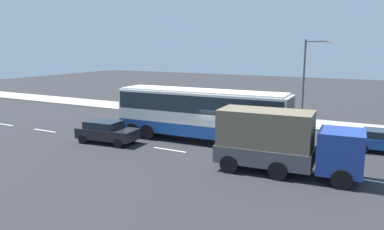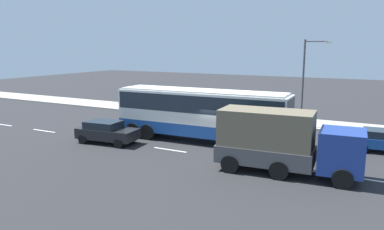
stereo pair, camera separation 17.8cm
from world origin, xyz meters
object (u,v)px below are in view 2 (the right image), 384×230
(cargo_truck, at_px, (284,141))
(car_black_sedan, at_px, (107,131))
(pedestrian_near_curb, at_px, (288,111))
(coach_bus, at_px, (201,110))
(street_lamp, at_px, (306,77))

(cargo_truck, height_order, car_black_sedan, cargo_truck)
(car_black_sedan, distance_m, pedestrian_near_curb, 15.34)
(coach_bus, distance_m, cargo_truck, 7.72)
(coach_bus, relative_size, cargo_truck, 1.64)
(car_black_sedan, bearing_deg, pedestrian_near_curb, 46.25)
(pedestrian_near_curb, height_order, street_lamp, street_lamp)
(coach_bus, height_order, street_lamp, street_lamp)
(coach_bus, xyz_separation_m, car_black_sedan, (-5.56, -3.34, -1.43))
(coach_bus, height_order, car_black_sedan, coach_bus)
(car_black_sedan, distance_m, street_lamp, 15.93)
(car_black_sedan, relative_size, pedestrian_near_curb, 2.50)
(coach_bus, xyz_separation_m, street_lamp, (5.41, 7.71, 1.93))
(coach_bus, distance_m, street_lamp, 9.61)
(car_black_sedan, bearing_deg, coach_bus, 25.30)
(cargo_truck, bearing_deg, coach_bus, 145.99)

